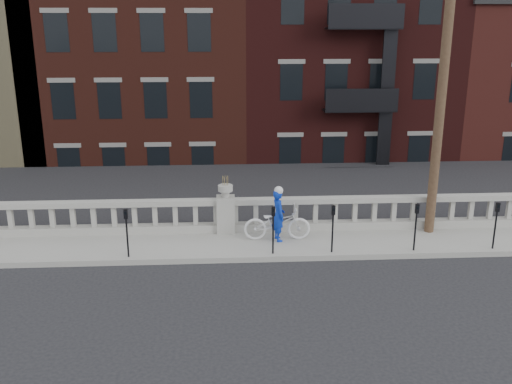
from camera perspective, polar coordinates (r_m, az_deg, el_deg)
ground at (r=13.94m, az=-2.89°, el=-10.28°), size 120.00×120.00×0.00m
sidewalk at (r=16.64m, az=-2.99°, el=-5.34°), size 32.00×2.20×0.15m
balustrade at (r=17.33m, az=-3.04°, el=-2.42°), size 28.00×0.34×1.03m
planter_pedestal at (r=17.27m, az=-3.05°, el=-1.83°), size 0.55×0.55×1.76m
lower_level at (r=35.66m, az=-2.37°, el=10.85°), size 80.00×44.00×20.80m
utility_pole at (r=17.21m, az=18.34°, el=12.30°), size 1.60×0.28×10.00m
parking_meter_a at (r=15.74m, az=-12.81°, el=-3.49°), size 0.10×0.09×1.36m
parking_meter_b at (r=15.57m, az=1.72°, el=-3.29°), size 0.10×0.09×1.36m
parking_meter_c at (r=15.79m, az=7.69°, el=-3.14°), size 0.10×0.09×1.36m
parking_meter_d at (r=16.39m, az=15.71°, el=-2.89°), size 0.10×0.09×1.36m
parking_meter_e at (r=17.25m, az=22.88°, el=-2.62°), size 0.10×0.09×1.36m
bicycle at (r=16.69m, az=2.12°, el=-3.10°), size 1.95×0.71×1.02m
cyclist at (r=16.55m, az=2.25°, el=-2.34°), size 0.48×0.62×1.53m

